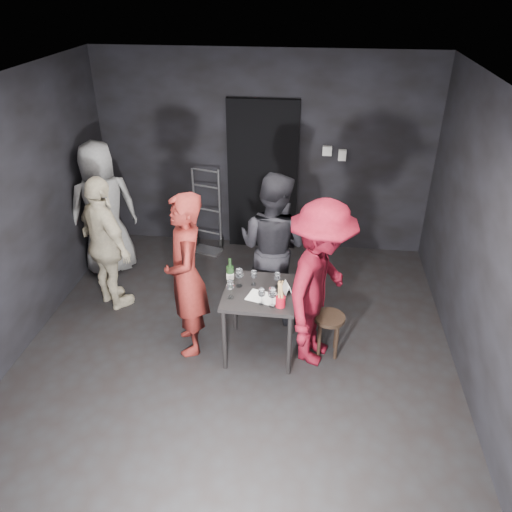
# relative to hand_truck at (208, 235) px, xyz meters

# --- Properties ---
(floor) EXTENTS (4.50, 5.00, 0.02)m
(floor) POSITION_rel_hand_truck_xyz_m (0.76, -2.22, -0.22)
(floor) COLOR black
(floor) RESTS_ON ground
(ceiling) EXTENTS (4.50, 5.00, 0.02)m
(ceiling) POSITION_rel_hand_truck_xyz_m (0.76, -2.22, 2.48)
(ceiling) COLOR silver
(ceiling) RESTS_ON ground
(wall_back) EXTENTS (4.50, 0.04, 2.70)m
(wall_back) POSITION_rel_hand_truck_xyz_m (0.76, 0.28, 1.13)
(wall_back) COLOR black
(wall_back) RESTS_ON ground
(wall_front) EXTENTS (4.50, 0.04, 2.70)m
(wall_front) POSITION_rel_hand_truck_xyz_m (0.76, -4.72, 1.13)
(wall_front) COLOR black
(wall_front) RESTS_ON ground
(wall_left) EXTENTS (0.04, 5.00, 2.70)m
(wall_left) POSITION_rel_hand_truck_xyz_m (-1.49, -2.22, 1.13)
(wall_left) COLOR black
(wall_left) RESTS_ON ground
(wall_right) EXTENTS (0.04, 5.00, 2.70)m
(wall_right) POSITION_rel_hand_truck_xyz_m (3.01, -2.22, 1.13)
(wall_right) COLOR black
(wall_right) RESTS_ON ground
(doorway) EXTENTS (0.95, 0.10, 2.10)m
(doorway) POSITION_rel_hand_truck_xyz_m (0.76, 0.22, 0.83)
(doorway) COLOR black
(doorway) RESTS_ON ground
(wallbox_upper) EXTENTS (0.12, 0.06, 0.12)m
(wallbox_upper) POSITION_rel_hand_truck_xyz_m (1.61, 0.23, 1.23)
(wallbox_upper) COLOR #B7B7B2
(wallbox_upper) RESTS_ON wall_back
(wallbox_lower) EXTENTS (0.10, 0.06, 0.14)m
(wallbox_lower) POSITION_rel_hand_truck_xyz_m (1.81, 0.23, 1.18)
(wallbox_lower) COLOR #B7B7B2
(wallbox_lower) RESTS_ON wall_back
(hand_truck) EXTENTS (0.40, 0.34, 1.20)m
(hand_truck) POSITION_rel_hand_truck_xyz_m (0.00, 0.00, 0.00)
(hand_truck) COLOR #B2B2B7
(hand_truck) RESTS_ON floor
(tasting_table) EXTENTS (0.72, 0.72, 0.75)m
(tasting_table) POSITION_rel_hand_truck_xyz_m (1.00, -2.11, 0.43)
(tasting_table) COLOR black
(tasting_table) RESTS_ON floor
(stool) EXTENTS (0.32, 0.32, 0.47)m
(stool) POSITION_rel_hand_truck_xyz_m (1.70, -2.07, 0.15)
(stool) COLOR #30211B
(stool) RESTS_ON floor
(server_red) EXTENTS (0.70, 0.86, 2.05)m
(server_red) POSITION_rel_hand_truck_xyz_m (0.26, -2.12, 0.80)
(server_red) COLOR maroon
(server_red) RESTS_ON floor
(woman_black) EXTENTS (1.08, 0.86, 1.97)m
(woman_black) POSITION_rel_hand_truck_xyz_m (1.05, -1.38, 0.76)
(woman_black) COLOR black
(woman_black) RESTS_ON floor
(man_maroon) EXTENTS (1.02, 1.45, 2.04)m
(man_maroon) POSITION_rel_hand_truck_xyz_m (1.58, -2.12, 0.80)
(man_maroon) COLOR maroon
(man_maroon) RESTS_ON floor
(bystander_cream) EXTENTS (1.10, 1.02, 1.75)m
(bystander_cream) POSITION_rel_hand_truck_xyz_m (-0.84, -1.48, 0.65)
(bystander_cream) COLOR beige
(bystander_cream) RESTS_ON floor
(bystander_grey) EXTENTS (1.14, 1.01, 2.05)m
(bystander_grey) POSITION_rel_hand_truck_xyz_m (-1.17, -0.70, 0.81)
(bystander_grey) COLOR gray
(bystander_grey) RESTS_ON floor
(tasting_mat) EXTENTS (0.35, 0.28, 0.00)m
(tasting_mat) POSITION_rel_hand_truck_xyz_m (1.04, -2.22, 0.53)
(tasting_mat) COLOR white
(tasting_mat) RESTS_ON tasting_table
(wine_glass_a) EXTENTS (0.11, 0.11, 0.21)m
(wine_glass_a) POSITION_rel_hand_truck_xyz_m (0.72, -2.26, 0.64)
(wine_glass_a) COLOR white
(wine_glass_a) RESTS_ON tasting_table
(wine_glass_b) EXTENTS (0.10, 0.10, 0.22)m
(wine_glass_b) POSITION_rel_hand_truck_xyz_m (0.78, -2.05, 0.64)
(wine_glass_b) COLOR white
(wine_glass_b) RESTS_ON tasting_table
(wine_glass_c) EXTENTS (0.07, 0.07, 0.18)m
(wine_glass_c) POSITION_rel_hand_truck_xyz_m (0.92, -2.00, 0.62)
(wine_glass_c) COLOR white
(wine_glass_c) RESTS_ON tasting_table
(wine_glass_d) EXTENTS (0.08, 0.08, 0.19)m
(wine_glass_d) POSITION_rel_hand_truck_xyz_m (1.03, -2.32, 0.63)
(wine_glass_d) COLOR white
(wine_glass_d) RESTS_ON tasting_table
(wine_glass_e) EXTENTS (0.11, 0.11, 0.22)m
(wine_glass_e) POSITION_rel_hand_truck_xyz_m (1.14, -2.35, 0.64)
(wine_glass_e) COLOR white
(wine_glass_e) RESTS_ON tasting_table
(wine_glass_f) EXTENTS (0.07, 0.07, 0.18)m
(wine_glass_f) POSITION_rel_hand_truck_xyz_m (1.15, -2.02, 0.62)
(wine_glass_f) COLOR white
(wine_glass_f) RESTS_ON tasting_table
(wine_bottle) EXTENTS (0.08, 0.08, 0.32)m
(wine_bottle) POSITION_rel_hand_truck_xyz_m (0.69, -2.05, 0.65)
(wine_bottle) COLOR black
(wine_bottle) RESTS_ON tasting_table
(breadstick_cup) EXTENTS (0.09, 0.09, 0.29)m
(breadstick_cup) POSITION_rel_hand_truck_xyz_m (1.21, -2.34, 0.66)
(breadstick_cup) COLOR #B00D1E
(breadstick_cup) RESTS_ON tasting_table
(reserved_card) EXTENTS (0.13, 0.16, 0.11)m
(reserved_card) POSITION_rel_hand_truck_xyz_m (1.25, -2.10, 0.59)
(reserved_card) COLOR white
(reserved_card) RESTS_ON tasting_table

